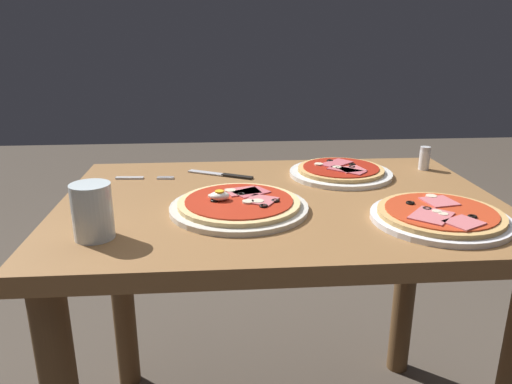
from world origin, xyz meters
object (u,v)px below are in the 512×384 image
dining_table (279,250)px  fork (140,178)px  salt_shaker (424,158)px  pizza_across_left (341,172)px  knife (225,175)px  pizza_foreground (239,205)px  pizza_across_right (440,216)px  water_glass_near (93,215)px

dining_table → fork: (-0.36, 0.19, 0.14)m
salt_shaker → pizza_across_left: bearing=-170.3°
fork → knife: knife is taller
pizza_foreground → pizza_across_left: 0.39m
pizza_foreground → fork: size_ratio=1.96×
pizza_across_right → pizza_foreground: bearing=166.7°
dining_table → salt_shaker: (0.45, 0.23, 0.17)m
dining_table → pizza_foreground: bearing=-144.4°
knife → salt_shaker: bearing=2.2°
knife → pizza_across_left: bearing=-3.8°
dining_table → salt_shaker: 0.53m
pizza_foreground → pizza_across_left: size_ratio=1.10×
pizza_across_left → water_glass_near: water_glass_near is taller
fork → salt_shaker: salt_shaker is taller
pizza_across_left → water_glass_near: 0.70m
water_glass_near → fork: 0.40m
salt_shaker → pizza_across_right: bearing=-107.9°
dining_table → water_glass_near: bearing=-152.2°
dining_table → fork: bearing=151.9°
pizza_across_right → knife: pizza_across_right is taller
water_glass_near → salt_shaker: (0.83, 0.43, -0.01)m
dining_table → water_glass_near: size_ratio=9.54×
water_glass_near → salt_shaker: 0.94m
pizza_across_left → salt_shaker: size_ratio=4.20×
dining_table → pizza_foreground: (-0.10, -0.07, 0.15)m
pizza_foreground → water_glass_near: bearing=-155.3°
dining_table → pizza_across_left: 0.30m
pizza_foreground → salt_shaker: 0.62m
dining_table → pizza_foreground: size_ratio=3.36×
salt_shaker → water_glass_near: bearing=-152.7°
pizza_across_left → fork: size_ratio=1.78×
pizza_across_left → knife: (-0.32, 0.02, -0.01)m
pizza_across_right → knife: size_ratio=1.59×
water_glass_near → dining_table: bearing=27.8°
pizza_across_right → fork: 0.77m
pizza_across_right → fork: pizza_across_right is taller
dining_table → fork: size_ratio=6.58×
pizza_foreground → dining_table: bearing=35.6°
pizza_across_right → salt_shaker: bearing=72.1°
pizza_across_left → salt_shaker: bearing=9.7°
dining_table → knife: (-0.13, 0.20, 0.14)m
salt_shaker → fork: bearing=-177.7°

